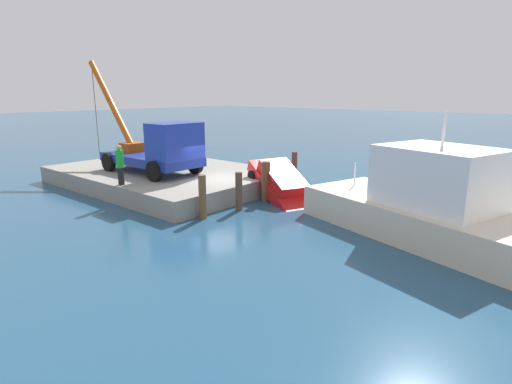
# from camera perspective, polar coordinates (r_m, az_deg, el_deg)

# --- Properties ---
(ground) EXTENTS (200.00, 200.00, 0.00)m
(ground) POSITION_cam_1_polar(r_m,az_deg,el_deg) (20.96, -5.35, -0.54)
(ground) COLOR navy
(dock) EXTENTS (12.33, 8.50, 0.88)m
(dock) POSITION_cam_1_polar(r_m,az_deg,el_deg) (23.97, -12.34, 2.08)
(dock) COLOR gray
(dock) RESTS_ON ground
(crane_truck) EXTENTS (10.36, 2.90, 6.16)m
(crane_truck) POSITION_cam_1_polar(r_m,az_deg,el_deg) (22.33, -13.36, 5.94)
(crane_truck) COLOR navy
(crane_truck) RESTS_ON dock
(dock_worker) EXTENTS (0.34, 0.34, 1.86)m
(dock_worker) POSITION_cam_1_polar(r_m,az_deg,el_deg) (20.15, -18.18, 3.61)
(dock_worker) COLOR black
(dock_worker) RESTS_ON dock
(salvaged_car) EXTENTS (4.64, 3.29, 2.68)m
(salvaged_car) POSITION_cam_1_polar(r_m,az_deg,el_deg) (19.97, 3.67, 0.87)
(salvaged_car) COLOR red
(salvaged_car) RESTS_ON ground
(moored_yacht) EXTENTS (13.53, 7.15, 6.02)m
(moored_yacht) POSITION_cam_1_polar(r_m,az_deg,el_deg) (14.89, 30.86, -6.11)
(moored_yacht) COLOR beige
(moored_yacht) RESTS_ON ground
(piling_near) EXTENTS (0.31, 0.31, 1.83)m
(piling_near) POSITION_cam_1_polar(r_m,az_deg,el_deg) (17.11, -7.36, -0.67)
(piling_near) COLOR brown
(piling_near) RESTS_ON ground
(piling_mid) EXTENTS (0.31, 0.31, 1.71)m
(piling_mid) POSITION_cam_1_polar(r_m,az_deg,el_deg) (18.19, -2.37, 0.09)
(piling_mid) COLOR brown
(piling_mid) RESTS_ON ground
(piling_far) EXTENTS (0.41, 0.41, 1.91)m
(piling_far) POSITION_cam_1_polar(r_m,az_deg,el_deg) (19.71, 1.35, 1.45)
(piling_far) COLOR brown
(piling_far) RESTS_ON ground
(piling_end) EXTENTS (0.29, 0.29, 2.10)m
(piling_end) POSITION_cam_1_polar(r_m,az_deg,el_deg) (21.65, 5.28, 2.76)
(piling_end) COLOR brown
(piling_end) RESTS_ON ground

